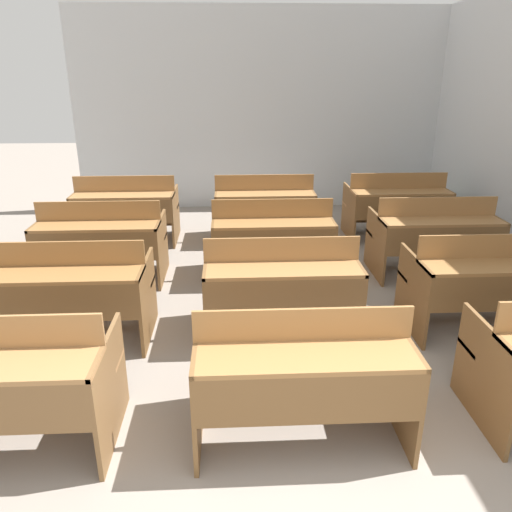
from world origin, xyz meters
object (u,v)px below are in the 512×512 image
(bench_back_left, at_px, (126,208))
(bench_back_center, at_px, (264,206))
(bench_front_center, at_px, (302,372))
(bench_third_right, at_px, (434,235))
(bench_third_center, at_px, (272,237))
(bench_second_right, at_px, (488,281))
(bench_second_left, at_px, (69,290))
(bench_second_center, at_px, (281,285))
(bench_third_left, at_px, (101,240))
(bench_back_right, at_px, (397,204))
(wastepaper_bin, at_px, (436,211))

(bench_back_left, xyz_separation_m, bench_back_center, (1.84, -0.02, 0.00))
(bench_front_center, bearing_deg, bench_back_center, 89.58)
(bench_third_right, bearing_deg, bench_third_center, 179.66)
(bench_second_right, bearing_deg, bench_third_center, 143.86)
(bench_second_left, distance_m, bench_third_center, 2.23)
(bench_second_center, distance_m, bench_third_left, 2.24)
(bench_third_left, height_order, bench_back_right, same)
(bench_second_left, distance_m, bench_third_right, 3.85)
(bench_second_right, bearing_deg, bench_back_right, 89.35)
(bench_second_left, bearing_deg, bench_third_center, 35.59)
(bench_second_right, bearing_deg, bench_front_center, -144.51)
(bench_second_center, xyz_separation_m, bench_third_right, (1.84, 1.28, 0.00))
(bench_back_right, bearing_deg, bench_second_right, -90.65)
(bench_back_right, bearing_deg, bench_third_center, -143.90)
(bench_third_left, bearing_deg, bench_second_right, -19.68)
(bench_back_left, relative_size, bench_back_right, 1.00)
(bench_second_right, bearing_deg, bench_third_left, 160.32)
(bench_back_right, bearing_deg, bench_third_left, -160.18)
(bench_back_center, height_order, bench_back_right, same)
(bench_third_right, distance_m, wastepaper_bin, 2.14)
(bench_back_left, bearing_deg, bench_third_left, -90.71)
(bench_third_center, bearing_deg, bench_third_right, -0.34)
(bench_front_center, bearing_deg, bench_third_center, 89.36)
(bench_front_center, xyz_separation_m, bench_second_right, (1.81, 1.29, 0.00))
(bench_front_center, bearing_deg, bench_second_right, 35.49)
(bench_third_left, xyz_separation_m, bench_back_right, (3.67, 1.32, 0.00))
(bench_back_center, bearing_deg, wastepaper_bin, 13.59)
(bench_back_left, bearing_deg, bench_back_right, 0.10)
(bench_second_left, distance_m, bench_third_left, 1.30)
(bench_front_center, relative_size, bench_third_left, 1.00)
(bench_second_left, xyz_separation_m, bench_third_center, (1.82, 1.30, 0.00))
(bench_third_left, distance_m, wastepaper_bin, 4.91)
(bench_front_center, height_order, bench_back_center, same)
(bench_back_left, bearing_deg, bench_third_right, -19.95)
(bench_third_right, xyz_separation_m, bench_back_left, (-3.65, 1.33, 0.00))
(bench_third_right, bearing_deg, bench_front_center, -125.51)
(bench_third_center, bearing_deg, bench_second_left, -144.41)
(wastepaper_bin, bearing_deg, bench_back_left, -172.09)
(bench_second_center, xyz_separation_m, wastepaper_bin, (2.67, 3.23, -0.29))
(bench_second_left, height_order, bench_back_right, same)
(bench_back_center, height_order, wastepaper_bin, bench_back_center)
(bench_back_left, bearing_deg, bench_second_right, -35.85)
(bench_second_center, relative_size, bench_third_left, 1.00)
(bench_third_left, bearing_deg, bench_back_left, 89.29)
(bench_second_left, height_order, bench_back_left, same)
(bench_front_center, xyz_separation_m, bench_third_center, (0.03, 2.59, 0.00))
(bench_front_center, bearing_deg, bench_back_right, 64.81)
(bench_third_left, height_order, bench_back_center, same)
(bench_third_center, distance_m, bench_back_left, 2.26)
(bench_third_left, bearing_deg, bench_back_center, 35.01)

